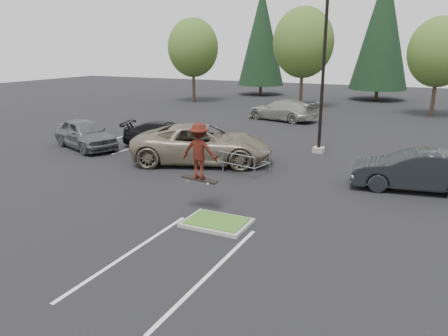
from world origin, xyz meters
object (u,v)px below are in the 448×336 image
at_px(light_pole, 323,72).
at_px(conif_b, 383,28).
at_px(car_r_charc, 415,170).
at_px(cart_corral, 224,155).
at_px(car_l_grey, 84,134).
at_px(car_far_silver, 283,110).
at_px(decid_a, 193,49).
at_px(conif_a, 262,36).
at_px(decid_c, 439,54).
at_px(skateboarder, 199,151).
at_px(decid_b, 303,45).
at_px(car_l_black, 166,134).
at_px(car_l_tan, 200,144).

xyz_separation_m(light_pole, conif_b, (-0.50, 28.50, 3.29)).
bearing_deg(car_r_charc, cart_corral, -96.92).
bearing_deg(car_l_grey, car_far_silver, -4.49).
xyz_separation_m(decid_a, car_l_grey, (5.63, -23.03, -4.71)).
height_order(conif_a, car_r_charc, conif_a).
xyz_separation_m(light_pole, cart_corral, (-3.41, -5.39, -3.89)).
distance_m(decid_c, cart_corral, 25.29).
bearing_deg(conif_a, conif_b, 2.05).
xyz_separation_m(light_pole, car_r_charc, (5.32, -5.00, -3.70)).
bearing_deg(decid_c, car_r_charc, -90.42).
height_order(decid_a, conif_b, conif_b).
bearing_deg(car_far_silver, skateboarder, 24.58).
height_order(decid_a, car_far_silver, decid_a).
xyz_separation_m(skateboarder, car_r_charc, (7.02, 6.00, -1.39)).
bearing_deg(skateboarder, light_pole, -106.24).
relative_size(light_pole, car_far_silver, 1.72).
bearing_deg(light_pole, decid_c, 72.89).
distance_m(cart_corral, skateboarder, 6.07).
bearing_deg(decid_c, decid_a, 179.52).
relative_size(decid_b, skateboarder, 4.38).
distance_m(decid_b, decid_c, 12.05).
height_order(conif_b, car_l_black, conif_b).
distance_m(conif_a, conif_b, 14.03).
xyz_separation_m(conif_b, cart_corral, (-2.91, -33.89, -7.18)).
height_order(light_pole, car_l_tan, light_pole).
bearing_deg(car_l_tan, conif_a, -4.63).
bearing_deg(decid_a, car_far_silver, -31.69).
bearing_deg(cart_corral, car_l_grey, -169.75).
relative_size(decid_b, car_l_tan, 1.34).
distance_m(light_pole, car_l_black, 9.87).
height_order(light_pole, conif_b, conif_b).
bearing_deg(conif_a, car_far_silver, -63.43).
bearing_deg(car_far_silver, decid_a, -107.37).
xyz_separation_m(skateboarder, car_far_silver, (-3.80, 21.00, -1.39)).
height_order(car_l_tan, car_far_silver, car_l_tan).
distance_m(decid_c, car_l_tan, 25.49).
distance_m(car_l_tan, car_far_silver, 15.01).
height_order(light_pole, decid_c, light_pole).
relative_size(conif_a, car_l_black, 2.48).
bearing_deg(conif_b, car_l_grey, -110.28).
bearing_deg(skateboarder, cart_corral, -80.46).
bearing_deg(decid_b, conif_a, 130.17).
bearing_deg(car_l_black, decid_b, -21.18).
distance_m(skateboarder, car_r_charc, 9.34).
bearing_deg(light_pole, skateboarder, -98.79).
bearing_deg(conif_a, car_l_tan, -73.94).
bearing_deg(decid_c, car_far_silver, -144.52).
height_order(conif_a, car_l_black, conif_a).
height_order(light_pole, decid_b, light_pole).
xyz_separation_m(conif_b, car_l_black, (-8.23, -31.09, -7.09)).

